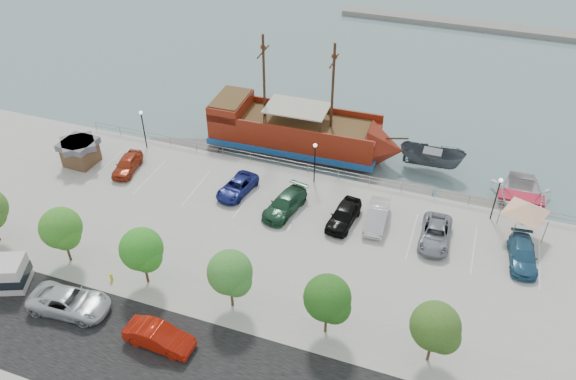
% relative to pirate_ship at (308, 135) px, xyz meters
% --- Properties ---
extents(ground, '(160.00, 160.00, 0.00)m').
position_rel_pirate_ship_xyz_m(ground, '(2.58, -12.71, -2.14)').
color(ground, slate).
extents(street, '(100.00, 8.00, 0.04)m').
position_rel_pirate_ship_xyz_m(street, '(2.58, -28.71, -1.13)').
color(street, black).
rests_on(street, land_slab).
extents(sidewalk, '(100.00, 4.00, 0.05)m').
position_rel_pirate_ship_xyz_m(sidewalk, '(2.58, -22.71, -1.13)').
color(sidewalk, gray).
rests_on(sidewalk, land_slab).
extents(seawall_railing, '(50.00, 0.06, 1.00)m').
position_rel_pirate_ship_xyz_m(seawall_railing, '(2.58, -4.91, -0.62)').
color(seawall_railing, gray).
rests_on(seawall_railing, land_slab).
extents(far_shore, '(40.00, 3.00, 0.80)m').
position_rel_pirate_ship_xyz_m(far_shore, '(12.58, 42.29, -1.74)').
color(far_shore, gray).
rests_on(far_shore, ground).
extents(pirate_ship, '(20.39, 6.23, 12.79)m').
position_rel_pirate_ship_xyz_m(pirate_ship, '(0.00, 0.00, 0.00)').
color(pirate_ship, maroon).
rests_on(pirate_ship, ground).
extents(patrol_boat, '(6.48, 2.67, 2.47)m').
position_rel_pirate_ship_xyz_m(patrol_boat, '(12.48, 0.95, -0.91)').
color(patrol_boat, '#41474E').
rests_on(patrol_boat, ground).
extents(speedboat, '(5.69, 7.85, 1.60)m').
position_rel_pirate_ship_xyz_m(speedboat, '(21.05, -2.28, -1.34)').
color(speedboat, silver).
rests_on(speedboat, ground).
extents(dock_west, '(7.90, 4.30, 0.43)m').
position_rel_pirate_ship_xyz_m(dock_west, '(-12.72, -3.51, -1.92)').
color(dock_west, '#666059').
rests_on(dock_west, ground).
extents(dock_mid, '(7.21, 2.38, 0.41)m').
position_rel_pirate_ship_xyz_m(dock_mid, '(9.77, -3.51, -1.94)').
color(dock_mid, slate).
rests_on(dock_mid, ground).
extents(dock_east, '(7.32, 2.22, 0.42)m').
position_rel_pirate_ship_xyz_m(dock_east, '(17.71, -3.51, -1.93)').
color(dock_east, slate).
rests_on(dock_east, ground).
extents(shed, '(3.18, 3.18, 2.51)m').
position_rel_pirate_ship_xyz_m(shed, '(-19.92, -10.78, 0.20)').
color(shed, brown).
rests_on(shed, land_slab).
extents(canopy_tent, '(5.74, 5.74, 3.62)m').
position_rel_pirate_ship_xyz_m(canopy_tent, '(20.94, -7.40, 2.01)').
color(canopy_tent, slate).
rests_on(canopy_tent, land_slab).
extents(street_van, '(6.10, 3.24, 1.63)m').
position_rel_pirate_ship_xyz_m(street_van, '(-9.18, -26.93, -0.33)').
color(street_van, silver).
rests_on(street_van, street).
extents(street_sedan, '(4.93, 1.89, 1.60)m').
position_rel_pirate_ship_xyz_m(street_sedan, '(-1.61, -27.50, -0.34)').
color(street_sedan, '#A91708').
rests_on(street_sedan, street).
extents(fire_hydrant, '(0.24, 0.24, 0.69)m').
position_rel_pirate_ship_xyz_m(fire_hydrant, '(-8.08, -23.51, -0.77)').
color(fire_hydrant, yellow).
rests_on(fire_hydrant, sidewalk).
extents(lamp_post_left, '(0.36, 0.36, 4.28)m').
position_rel_pirate_ship_xyz_m(lamp_post_left, '(-15.42, -6.21, 1.80)').
color(lamp_post_left, black).
rests_on(lamp_post_left, land_slab).
extents(lamp_post_mid, '(0.36, 0.36, 4.28)m').
position_rel_pirate_ship_xyz_m(lamp_post_mid, '(2.58, -6.21, 1.80)').
color(lamp_post_mid, black).
rests_on(lamp_post_mid, land_slab).
extents(lamp_post_right, '(0.36, 0.36, 4.28)m').
position_rel_pirate_ship_xyz_m(lamp_post_right, '(18.58, -6.21, 1.80)').
color(lamp_post_right, black).
rests_on(lamp_post_right, land_slab).
extents(tree_b, '(3.30, 3.20, 5.00)m').
position_rel_pirate_ship_xyz_m(tree_b, '(-12.27, -22.78, 2.16)').
color(tree_b, '#473321').
rests_on(tree_b, sidewalk).
extents(tree_c, '(3.30, 3.20, 5.00)m').
position_rel_pirate_ship_xyz_m(tree_c, '(-5.27, -22.78, 2.16)').
color(tree_c, '#473321').
rests_on(tree_c, sidewalk).
extents(tree_d, '(3.30, 3.20, 5.00)m').
position_rel_pirate_ship_xyz_m(tree_d, '(1.73, -22.78, 2.16)').
color(tree_d, '#473321').
rests_on(tree_d, sidewalk).
extents(tree_e, '(3.30, 3.20, 5.00)m').
position_rel_pirate_ship_xyz_m(tree_e, '(8.73, -22.78, 2.16)').
color(tree_e, '#473321').
rests_on(tree_e, sidewalk).
extents(tree_f, '(3.30, 3.20, 5.00)m').
position_rel_pirate_ship_xyz_m(tree_f, '(15.73, -22.78, 2.16)').
color(tree_f, '#473321').
rests_on(tree_f, sidewalk).
extents(parked_car_a, '(2.44, 4.64, 1.50)m').
position_rel_pirate_ship_xyz_m(parked_car_a, '(-14.95, -10.41, -0.39)').
color(parked_car_a, '#9C2F16').
rests_on(parked_car_a, land_slab).
extents(parked_car_c, '(2.95, 5.06, 1.32)m').
position_rel_pirate_ship_xyz_m(parked_car_c, '(-3.56, -10.12, -0.48)').
color(parked_car_c, navy).
rests_on(parked_car_c, land_slab).
extents(parked_car_d, '(3.19, 5.62, 1.54)m').
position_rel_pirate_ship_xyz_m(parked_car_d, '(1.45, -11.16, -0.37)').
color(parked_car_d, '#1B4229').
rests_on(parked_car_d, land_slab).
extents(parked_car_e, '(2.47, 5.00, 1.64)m').
position_rel_pirate_ship_xyz_m(parked_car_e, '(6.71, -10.98, -0.32)').
color(parked_car_e, black).
rests_on(parked_car_e, land_slab).
extents(parked_car_f, '(1.94, 4.88, 1.58)m').
position_rel_pirate_ship_xyz_m(parked_car_f, '(9.39, -10.16, -0.35)').
color(parked_car_f, silver).
rests_on(parked_car_f, land_slab).
extents(parked_car_g, '(2.55, 5.29, 1.45)m').
position_rel_pirate_ship_xyz_m(parked_car_g, '(14.39, -10.73, -0.42)').
color(parked_car_g, gray).
rests_on(parked_car_g, land_slab).
extents(parked_car_h, '(2.49, 5.09, 1.42)m').
position_rel_pirate_ship_xyz_m(parked_car_h, '(21.18, -10.92, -0.43)').
color(parked_car_h, '#285777').
rests_on(parked_car_h, land_slab).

